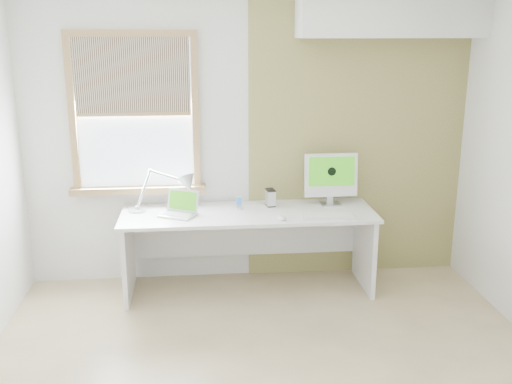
{
  "coord_description": "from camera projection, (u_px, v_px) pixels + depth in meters",
  "views": [
    {
      "loc": [
        -0.44,
        -3.47,
        2.25
      ],
      "look_at": [
        0.0,
        1.05,
        1.0
      ],
      "focal_mm": 41.26,
      "sensor_mm": 36.0,
      "label": 1
    }
  ],
  "objects": [
    {
      "name": "phone_dock",
      "position": [
        239.0,
        205.0,
        5.19
      ],
      "size": [
        0.08,
        0.08,
        0.12
      ],
      "color": "#B8BABC",
      "rests_on": "desk"
    },
    {
      "name": "laptop",
      "position": [
        180.0,
        209.0,
        5.02
      ],
      "size": [
        0.37,
        0.34,
        0.2
      ],
      "color": "#B8BABC",
      "rests_on": "desk"
    },
    {
      "name": "window",
      "position": [
        134.0,
        115.0,
        5.11
      ],
      "size": [
        1.2,
        0.14,
        1.42
      ],
      "color": "olive",
      "rests_on": "room"
    },
    {
      "name": "imac",
      "position": [
        331.0,
        176.0,
        5.27
      ],
      "size": [
        0.48,
        0.16,
        0.47
      ],
      "color": "#B8BABC",
      "rests_on": "desk"
    },
    {
      "name": "desk_lamp",
      "position": [
        178.0,
        187.0,
        5.17
      ],
      "size": [
        0.67,
        0.3,
        0.37
      ],
      "color": "#B8BABC",
      "rests_on": "desk"
    },
    {
      "name": "desk",
      "position": [
        248.0,
        231.0,
        5.21
      ],
      "size": [
        2.2,
        0.7,
        0.73
      ],
      "color": "white",
      "rests_on": "room"
    },
    {
      "name": "accent_wall",
      "position": [
        357.0,
        138.0,
        5.39
      ],
      "size": [
        2.0,
        0.02,
        2.6
      ],
      "primitive_type": "cube",
      "color": "olive",
      "rests_on": "room"
    },
    {
      "name": "keyboard",
      "position": [
        329.0,
        217.0,
        4.94
      ],
      "size": [
        0.46,
        0.15,
        0.02
      ],
      "color": "white",
      "rests_on": "desk"
    },
    {
      "name": "external_drive",
      "position": [
        270.0,
        198.0,
        5.26
      ],
      "size": [
        0.09,
        0.13,
        0.15
      ],
      "color": "#B8BABC",
      "rests_on": "desk"
    },
    {
      "name": "room",
      "position": [
        272.0,
        190.0,
        3.63
      ],
      "size": [
        4.04,
        3.54,
        2.64
      ],
      "color": "tan",
      "rests_on": "ground"
    },
    {
      "name": "soffit",
      "position": [
        392.0,
        12.0,
        4.95
      ],
      "size": [
        1.6,
        0.4,
        0.42
      ],
      "primitive_type": "cube",
      "color": "white",
      "rests_on": "room"
    },
    {
      "name": "mouse",
      "position": [
        281.0,
        218.0,
        4.89
      ],
      "size": [
        0.09,
        0.12,
        0.03
      ],
      "primitive_type": "ellipsoid",
      "rotation": [
        0.0,
        0.0,
        0.32
      ],
      "color": "white",
      "rests_on": "desk"
    }
  ]
}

